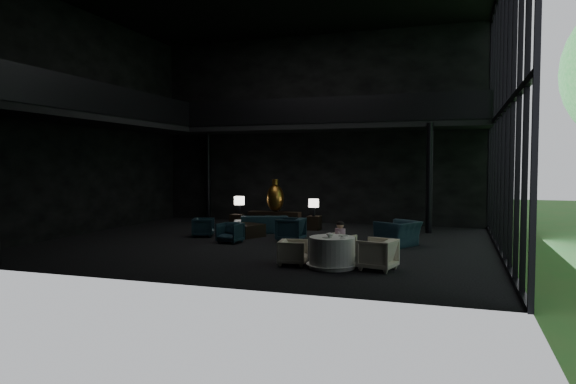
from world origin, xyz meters
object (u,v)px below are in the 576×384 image
(table_lamp_right, at_px, (314,204))
(dining_chair_east, at_px, (377,252))
(lounge_armchair_west, at_px, (203,227))
(dining_chair_west, at_px, (293,253))
(lounge_armchair_east, at_px, (291,227))
(table_lamp_left, at_px, (239,201))
(bronze_urn, at_px, (275,198))
(sofa, at_px, (264,220))
(console, at_px, (274,220))
(side_table_right, at_px, (314,223))
(child, at_px, (340,232))
(side_table_left, at_px, (237,221))
(dining_table, at_px, (332,254))
(dining_chair_north, at_px, (338,246))
(window_armchair, at_px, (398,228))
(lounge_armchair_south, at_px, (230,233))
(coffee_table, at_px, (246,230))

(table_lamp_right, distance_m, dining_chair_east, 7.51)
(lounge_armchair_west, xyz_separation_m, dining_chair_west, (4.46, -3.78, -0.03))
(lounge_armchair_east, bearing_deg, table_lamp_left, -133.91)
(bronze_urn, xyz_separation_m, sofa, (0.05, -1.35, -0.74))
(console, xyz_separation_m, table_lamp_left, (-1.60, 0.26, 0.68))
(console, height_order, dining_chair_east, dining_chair_east)
(side_table_right, height_order, lounge_armchair_east, lounge_armchair_east)
(table_lamp_right, distance_m, child, 6.24)
(table_lamp_left, bearing_deg, lounge_armchair_east, -45.16)
(side_table_left, distance_m, child, 8.02)
(bronze_urn, height_order, dining_table, bronze_urn)
(dining_chair_north, bearing_deg, lounge_armchair_west, -3.46)
(dining_table, bearing_deg, window_armchair, 73.23)
(side_table_right, relative_size, table_lamp_right, 0.82)
(window_armchair, bearing_deg, table_lamp_left, -86.29)
(console, distance_m, child, 7.02)
(lounge_armchair_east, bearing_deg, table_lamp_right, -178.02)
(dining_chair_north, bearing_deg, bronze_urn, -32.91)
(window_armchair, bearing_deg, dining_chair_east, 28.05)
(table_lamp_right, relative_size, sofa, 0.28)
(side_table_left, relative_size, dining_chair_east, 0.58)
(sofa, height_order, dining_table, sofa)
(lounge_armchair_west, height_order, lounge_armchair_south, lounge_armchair_west)
(lounge_armchair_south, bearing_deg, side_table_left, 117.75)
(sofa, height_order, child, child)
(side_table_right, bearing_deg, dining_chair_north, -68.91)
(coffee_table, distance_m, dining_chair_west, 5.22)
(child, bearing_deg, console, -56.19)
(side_table_right, relative_size, dining_chair_east, 0.62)
(dining_chair_north, bearing_deg, coffee_table, -15.22)
(console, relative_size, dining_table, 1.66)
(lounge_armchair_east, height_order, window_armchair, window_armchair)
(lounge_armchair_south, height_order, dining_chair_north, dining_chair_north)
(table_lamp_left, xyz_separation_m, side_table_right, (3.20, -0.22, -0.74))
(lounge_armchair_east, height_order, lounge_armchair_south, lounge_armchair_east)
(side_table_left, distance_m, table_lamp_right, 3.29)
(console, height_order, lounge_armchair_south, console)
(lounge_armchair_west, bearing_deg, dining_chair_east, -139.71)
(bronze_urn, relative_size, table_lamp_left, 1.80)
(table_lamp_right, bearing_deg, lounge_armchair_east, -89.27)
(sofa, height_order, dining_chair_east, sofa)
(dining_table, bearing_deg, lounge_armchair_east, 120.91)
(side_table_right, bearing_deg, dining_chair_east, -63.29)
(lounge_armchair_west, xyz_separation_m, lounge_armchair_east, (3.19, -0.05, 0.13))
(side_table_right, height_order, coffee_table, side_table_right)
(lounge_armchair_west, xyz_separation_m, dining_chair_east, (6.54, -3.75, 0.10))
(bronze_urn, bearing_deg, side_table_right, -2.31)
(side_table_right, distance_m, sofa, 2.02)
(console, height_order, side_table_left, console)
(window_armchair, height_order, dining_chair_north, window_armchair)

